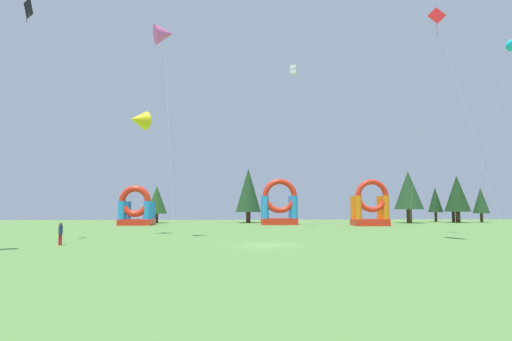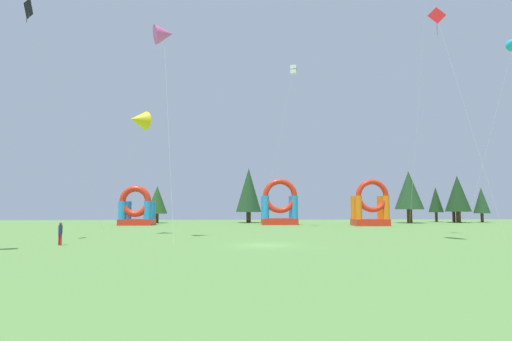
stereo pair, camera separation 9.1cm
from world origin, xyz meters
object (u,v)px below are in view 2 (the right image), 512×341
object	(u,v)px
kite_red_diamond	(437,18)
inflatable_red_slide	(137,211)
kite_white_box	(294,70)
inflatable_blue_arch	(371,208)
kite_black_diamond	(26,10)
kite_pink_delta	(164,34)
kite_yellow_delta	(138,120)
inflatable_yellow_castle	(280,208)
person_midfield	(60,232)

from	to	relation	value
kite_red_diamond	inflatable_red_slide	size ratio (longest dim) A/B	3.74
kite_white_box	inflatable_blue_arch	size ratio (longest dim) A/B	3.26
kite_black_diamond	kite_pink_delta	bearing A→B (deg)	15.70
kite_yellow_delta	inflatable_blue_arch	xyz separation A→B (m)	(30.76, 18.91, -9.37)
kite_white_box	inflatable_yellow_castle	world-z (taller)	kite_white_box
kite_red_diamond	kite_pink_delta	size ratio (longest dim) A/B	1.15
kite_pink_delta	inflatable_red_slide	distance (m)	34.04
kite_red_diamond	inflatable_blue_arch	world-z (taller)	kite_red_diamond
inflatable_yellow_castle	inflatable_blue_arch	bearing A→B (deg)	-18.41
kite_red_diamond	inflatable_red_slide	bearing A→B (deg)	144.37
inflatable_red_slide	inflatable_yellow_castle	bearing A→B (deg)	1.16
kite_pink_delta	kite_black_diamond	world-z (taller)	kite_black_diamond
kite_pink_delta	person_midfield	xyz separation A→B (m)	(-6.58, -5.60, -18.09)
kite_black_diamond	kite_yellow_delta	bearing A→B (deg)	47.52
kite_pink_delta	kite_red_diamond	bearing A→B (deg)	4.70
kite_white_box	kite_black_diamond	distance (m)	34.52
inflatable_yellow_castle	inflatable_blue_arch	distance (m)	14.17
kite_white_box	kite_yellow_delta	world-z (taller)	kite_white_box
kite_white_box	inflatable_blue_arch	xyz separation A→B (m)	(12.32, 5.02, -19.65)
kite_yellow_delta	inflatable_blue_arch	bearing A→B (deg)	31.57
person_midfield	inflatable_red_slide	world-z (taller)	inflatable_red_slide
inflatable_red_slide	inflatable_blue_arch	size ratio (longest dim) A/B	0.88
inflatable_blue_arch	kite_pink_delta	bearing A→B (deg)	-138.46
kite_black_diamond	inflatable_yellow_castle	world-z (taller)	kite_black_diamond
kite_yellow_delta	inflatable_blue_arch	world-z (taller)	kite_yellow_delta
kite_black_diamond	person_midfield	world-z (taller)	kite_black_diamond
kite_white_box	inflatable_red_slide	size ratio (longest dim) A/B	3.70
person_midfield	kite_red_diamond	bearing A→B (deg)	-148.46
kite_yellow_delta	inflatable_yellow_castle	distance (m)	30.54
kite_white_box	kite_black_diamond	size ratio (longest dim) A/B	1.12
kite_red_diamond	inflatable_yellow_castle	world-z (taller)	kite_red_diamond
kite_pink_delta	kite_black_diamond	size ratio (longest dim) A/B	0.99
kite_black_diamond	inflatable_yellow_castle	xyz separation A→B (m)	(25.06, 31.83, -16.93)
inflatable_yellow_castle	inflatable_red_slide	size ratio (longest dim) A/B	1.19
kite_yellow_delta	inflatable_red_slide	xyz separation A→B (m)	(-5.29, 22.92, -9.77)
kite_red_diamond	kite_yellow_delta	bearing A→B (deg)	174.36
kite_white_box	kite_pink_delta	xyz separation A→B (m)	(-15.02, -19.20, -3.16)
kite_black_diamond	kite_yellow_delta	world-z (taller)	kite_black_diamond
kite_white_box	kite_red_diamond	xyz separation A→B (m)	(12.50, -16.94, 0.08)
kite_pink_delta	kite_white_box	bearing A→B (deg)	51.96
kite_yellow_delta	inflatable_yellow_castle	xyz separation A→B (m)	(17.32, 23.38, -9.27)
kite_red_diamond	inflatable_blue_arch	bearing A→B (deg)	90.48
kite_white_box	kite_pink_delta	size ratio (longest dim) A/B	1.13
kite_yellow_delta	inflatable_yellow_castle	size ratio (longest dim) A/B	1.77
kite_pink_delta	kite_yellow_delta	size ratio (longest dim) A/B	1.55
kite_pink_delta	kite_yellow_delta	bearing A→B (deg)	122.81
kite_pink_delta	inflatable_blue_arch	distance (m)	40.07
inflatable_red_slide	inflatable_blue_arch	bearing A→B (deg)	-6.36
kite_yellow_delta	person_midfield	size ratio (longest dim) A/B	7.47
kite_pink_delta	inflatable_yellow_castle	distance (m)	35.85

